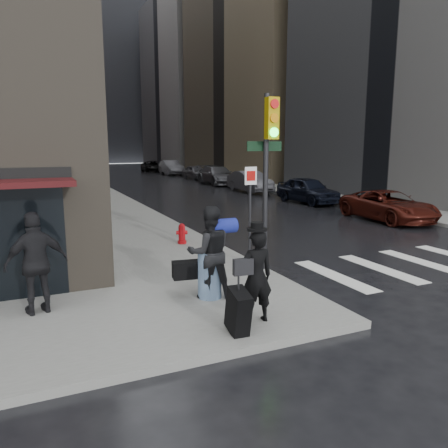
{
  "coord_description": "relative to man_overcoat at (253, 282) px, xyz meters",
  "views": [
    {
      "loc": [
        -3.66,
        -7.87,
        3.4
      ],
      "look_at": [
        1.04,
        2.58,
        1.3
      ],
      "focal_mm": 35.0,
      "sensor_mm": 36.0,
      "label": 1
    }
  ],
  "objects": [
    {
      "name": "ground",
      "position": [
        0.08,
        1.18,
        -0.95
      ],
      "size": [
        140.0,
        140.0,
        0.0
      ],
      "primitive_type": "plane",
      "color": "black",
      "rests_on": "ground"
    },
    {
      "name": "sidewalk_left",
      "position": [
        0.08,
        28.18,
        -0.87
      ],
      "size": [
        4.0,
        50.0,
        0.15
      ],
      "primitive_type": "cube",
      "color": "slate",
      "rests_on": "ground"
    },
    {
      "name": "sidewalk_right",
      "position": [
        13.58,
        28.18,
        -0.87
      ],
      "size": [
        3.0,
        50.0,
        0.15
      ],
      "primitive_type": "cube",
      "color": "slate",
      "rests_on": "ground"
    },
    {
      "name": "crosswalk",
      "position": [
        7.58,
        2.18,
        -0.94
      ],
      "size": [
        8.5,
        3.0,
        0.01
      ],
      "color": "silver",
      "rests_on": "ground"
    },
    {
      "name": "bldg_right_far",
      "position": [
        26.08,
        59.18,
        11.55
      ],
      "size": [
        22.0,
        20.0,
        25.0
      ],
      "primitive_type": "cube",
      "color": "gray",
      "rests_on": "ground"
    },
    {
      "name": "bldg_distant",
      "position": [
        6.08,
        79.18,
        15.05
      ],
      "size": [
        40.0,
        12.0,
        32.0
      ],
      "primitive_type": "cube",
      "color": "gray",
      "rests_on": "ground"
    },
    {
      "name": "man_overcoat",
      "position": [
        0.0,
        0.0,
        0.0
      ],
      "size": [
        1.04,
        0.94,
        1.91
      ],
      "rotation": [
        0.0,
        0.0,
        3.08
      ],
      "color": "black",
      "rests_on": "ground"
    },
    {
      "name": "man_jeans",
      "position": [
        -0.18,
        1.63,
        0.2
      ],
      "size": [
        1.4,
        0.91,
        1.99
      ],
      "rotation": [
        0.0,
        0.0,
        2.99
      ],
      "color": "black",
      "rests_on": "ground"
    },
    {
      "name": "man_greycoat",
      "position": [
        -3.54,
        2.18,
        0.2
      ],
      "size": [
        1.25,
        0.74,
        2.0
      ],
      "rotation": [
        0.0,
        0.0,
        3.37
      ],
      "color": "black",
      "rests_on": "ground"
    },
    {
      "name": "traffic_light",
      "position": [
        1.95,
        2.97,
        2.1
      ],
      "size": [
        1.12,
        0.5,
        4.49
      ],
      "rotation": [
        0.0,
        0.0,
        0.03
      ],
      "color": "black",
      "rests_on": "ground"
    },
    {
      "name": "fire_hydrant",
      "position": [
        0.95,
        6.79,
        -0.5
      ],
      "size": [
        0.39,
        0.3,
        0.67
      ],
      "rotation": [
        0.0,
        0.0,
        -0.28
      ],
      "color": "#A1090F",
      "rests_on": "ground"
    },
    {
      "name": "parked_car_0",
      "position": [
        11.16,
        8.02,
        -0.28
      ],
      "size": [
        2.48,
        4.94,
        1.34
      ],
      "primitive_type": "imported",
      "rotation": [
        0.0,
        0.0,
        -0.05
      ],
      "color": "#42130D",
      "rests_on": "ground"
    },
    {
      "name": "parked_car_1",
      "position": [
        11.34,
        14.55,
        -0.19
      ],
      "size": [
        2.01,
        4.54,
        1.52
      ],
      "primitive_type": "imported",
      "rotation": [
        0.0,
        0.0,
        0.05
      ],
      "color": "black",
      "rests_on": "ground"
    },
    {
      "name": "parked_car_2",
      "position": [
        10.95,
        21.07,
        -0.2
      ],
      "size": [
        1.59,
        4.55,
        1.5
      ],
      "primitive_type": "imported",
      "rotation": [
        0.0,
        0.0,
        0.0
      ],
      "color": "#414146",
      "rests_on": "ground"
    },
    {
      "name": "parked_car_3",
      "position": [
        11.22,
        27.59,
        -0.17
      ],
      "size": [
        2.3,
        5.44,
        1.57
      ],
      "primitive_type": "imported",
      "rotation": [
        0.0,
        0.0,
        -0.02
      ],
      "color": "#414246",
      "rests_on": "ground"
    },
    {
      "name": "parked_car_4",
      "position": [
        11.68,
        34.12,
        -0.28
      ],
      "size": [
        1.82,
        4.04,
        1.35
      ],
      "primitive_type": "imported",
      "rotation": [
        0.0,
        0.0,
        0.06
      ],
      "color": "#535359",
      "rests_on": "ground"
    },
    {
      "name": "parked_car_5",
      "position": [
        11.17,
        40.64,
        -0.14
      ],
      "size": [
        1.89,
        4.97,
        1.62
      ],
      "primitive_type": "imported",
      "rotation": [
        0.0,
        0.0,
        -0.04
      ],
      "color": "#4B4A4F",
      "rests_on": "ground"
    },
    {
      "name": "parked_car_6",
      "position": [
        10.79,
        47.16,
        -0.29
      ],
      "size": [
        2.42,
        4.85,
        1.32
      ],
      "primitive_type": "imported",
      "rotation": [
        0.0,
        0.0,
        -0.05
      ],
      "color": "black",
      "rests_on": "ground"
    }
  ]
}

